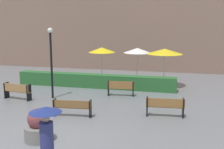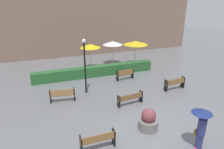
% 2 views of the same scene
% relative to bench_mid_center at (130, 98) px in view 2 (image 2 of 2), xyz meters
% --- Properties ---
extents(ground_plane, '(60.00, 60.00, 0.00)m').
position_rel_bench_mid_center_xyz_m(ground_plane, '(-0.10, -2.59, -0.48)').
color(ground_plane, slate).
extents(bench_mid_center, '(1.83, 0.54, 0.80)m').
position_rel_bench_mid_center_xyz_m(bench_mid_center, '(0.00, 0.00, 0.00)').
color(bench_mid_center, brown).
rests_on(bench_mid_center, ground).
extents(bench_far_left, '(1.72, 0.58, 0.92)m').
position_rel_bench_mid_center_xyz_m(bench_far_left, '(-4.12, 1.96, 0.06)').
color(bench_far_left, '#9E7242').
rests_on(bench_far_left, ground).
extents(bench_near_left, '(1.70, 0.37, 0.87)m').
position_rel_bench_mid_center_xyz_m(bench_near_left, '(-3.18, -3.36, 0.05)').
color(bench_near_left, olive).
rests_on(bench_near_left, ground).
extents(bench_far_right, '(1.77, 0.50, 0.89)m').
position_rel_bench_mid_center_xyz_m(bench_far_right, '(4.16, 1.01, 0.06)').
color(bench_far_right, olive).
rests_on(bench_far_right, ground).
extents(bench_back_row, '(1.61, 0.51, 0.90)m').
position_rel_bench_mid_center_xyz_m(bench_back_row, '(1.41, 4.12, 0.05)').
color(bench_back_row, olive).
rests_on(bench_back_row, ground).
extents(pedestrian_with_umbrella, '(0.91, 0.91, 2.03)m').
position_rel_bench_mid_center_xyz_m(pedestrian_with_umbrella, '(1.22, -4.88, 0.81)').
color(pedestrian_with_umbrella, navy).
rests_on(pedestrian_with_umbrella, ground).
extents(planter_pot, '(1.03, 1.03, 1.22)m').
position_rel_bench_mid_center_xyz_m(planter_pot, '(-0.22, -2.75, 0.04)').
color(planter_pot, slate).
rests_on(planter_pot, ground).
extents(lamp_post, '(0.28, 0.28, 4.01)m').
position_rel_bench_mid_center_xyz_m(lamp_post, '(-2.32, 2.74, 1.97)').
color(lamp_post, black).
rests_on(lamp_post, ground).
extents(patio_umbrella_yellow, '(1.90, 1.90, 2.55)m').
position_rel_bench_mid_center_xyz_m(patio_umbrella_yellow, '(-0.71, 7.50, 1.89)').
color(patio_umbrella_yellow, silver).
rests_on(patio_umbrella_yellow, ground).
extents(patio_umbrella_white, '(1.99, 1.99, 2.50)m').
position_rel_bench_mid_center_xyz_m(patio_umbrella_white, '(1.75, 8.16, 1.84)').
color(patio_umbrella_white, silver).
rests_on(patio_umbrella_white, ground).
extents(patio_umbrella_yellow_far, '(2.37, 2.37, 2.59)m').
position_rel_bench_mid_center_xyz_m(patio_umbrella_yellow_far, '(3.74, 7.07, 1.94)').
color(patio_umbrella_yellow_far, silver).
rests_on(patio_umbrella_yellow_far, ground).
extents(hedge_strip, '(10.78, 0.70, 0.90)m').
position_rel_bench_mid_center_xyz_m(hedge_strip, '(-0.76, 5.81, -0.03)').
color(hedge_strip, '#28602D').
rests_on(hedge_strip, ground).
extents(building_facade, '(28.00, 1.20, 9.39)m').
position_rel_bench_mid_center_xyz_m(building_facade, '(-0.10, 13.41, 4.22)').
color(building_facade, '#846656').
rests_on(building_facade, ground).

